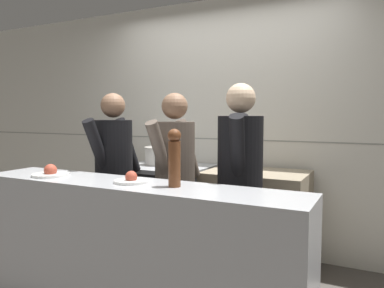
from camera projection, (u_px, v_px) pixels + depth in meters
wall_back_tiled at (224, 125)px, 3.94m from camera, size 8.00×0.06×2.60m
oven_range at (166, 208)px, 3.86m from camera, size 0.89×0.71×0.89m
prep_counter at (256, 220)px, 3.43m from camera, size 0.90×0.65×0.89m
pass_counter at (131, 254)px, 2.50m from camera, size 2.37×0.45×0.96m
stock_pot at (160, 155)px, 3.90m from camera, size 0.32×0.32×0.19m
mixing_bowl_steel at (239, 165)px, 3.53m from camera, size 0.24×0.24×0.08m
plated_dish_main at (51, 173)px, 2.73m from camera, size 0.27×0.27×0.09m
plated_dish_appetiser at (131, 180)px, 2.47m from camera, size 0.23×0.23×0.08m
pepper_mill at (174, 157)px, 2.31m from camera, size 0.08×0.08×0.36m
chef_head_cook at (114, 175)px, 3.26m from camera, size 0.34×0.69×1.59m
chef_sous at (175, 180)px, 3.02m from camera, size 0.35×0.69×1.58m
chef_line at (240, 182)px, 2.77m from camera, size 0.41×0.71×1.64m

